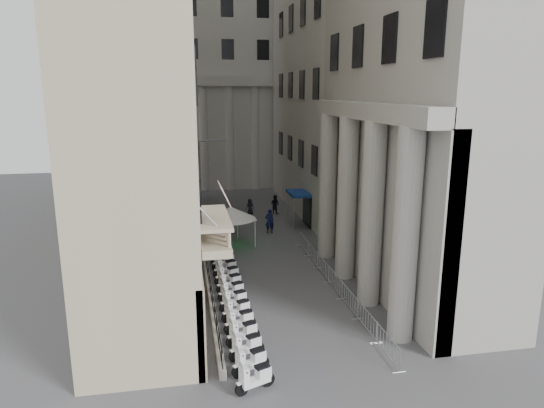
{
  "coord_description": "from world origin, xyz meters",
  "views": [
    {
      "loc": [
        -5.57,
        -13.54,
        11.46
      ],
      "look_at": [
        -0.09,
        15.73,
        4.5
      ],
      "focal_mm": 32.0,
      "sensor_mm": 36.0,
      "label": 1
    }
  ],
  "objects_px": {
    "scooter_0": "(256,390)",
    "info_kiosk": "(226,234)",
    "street_lamp": "(203,177)",
    "pedestrian_a": "(270,221)",
    "pedestrian_b": "(275,204)",
    "security_tent": "(240,214)"
  },
  "relations": [
    {
      "from": "scooter_0",
      "to": "pedestrian_a",
      "type": "height_order",
      "value": "pedestrian_a"
    },
    {
      "from": "scooter_0",
      "to": "pedestrian_a",
      "type": "xyz_separation_m",
      "value": [
        4.43,
        21.23,
        1.01
      ]
    },
    {
      "from": "scooter_0",
      "to": "pedestrian_b",
      "type": "bearing_deg",
      "value": -33.97
    },
    {
      "from": "security_tent",
      "to": "pedestrian_a",
      "type": "relative_size",
      "value": 1.86
    },
    {
      "from": "security_tent",
      "to": "info_kiosk",
      "type": "height_order",
      "value": "security_tent"
    },
    {
      "from": "info_kiosk",
      "to": "pedestrian_b",
      "type": "height_order",
      "value": "info_kiosk"
    },
    {
      "from": "security_tent",
      "to": "info_kiosk",
      "type": "distance_m",
      "value": 1.93
    },
    {
      "from": "pedestrian_a",
      "to": "info_kiosk",
      "type": "bearing_deg",
      "value": 36.46
    },
    {
      "from": "pedestrian_a",
      "to": "pedestrian_b",
      "type": "distance_m",
      "value": 6.5
    },
    {
      "from": "scooter_0",
      "to": "pedestrian_a",
      "type": "distance_m",
      "value": 21.71
    },
    {
      "from": "info_kiosk",
      "to": "pedestrian_a",
      "type": "distance_m",
      "value": 4.71
    },
    {
      "from": "security_tent",
      "to": "pedestrian_a",
      "type": "height_order",
      "value": "security_tent"
    },
    {
      "from": "street_lamp",
      "to": "scooter_0",
      "type": "bearing_deg",
      "value": -105.79
    },
    {
      "from": "info_kiosk",
      "to": "pedestrian_b",
      "type": "distance_m",
      "value": 10.57
    },
    {
      "from": "scooter_0",
      "to": "info_kiosk",
      "type": "xyz_separation_m",
      "value": [
        0.61,
        18.47,
        0.95
      ]
    },
    {
      "from": "security_tent",
      "to": "street_lamp",
      "type": "height_order",
      "value": "street_lamp"
    },
    {
      "from": "pedestrian_a",
      "to": "street_lamp",
      "type": "bearing_deg",
      "value": -22.83
    },
    {
      "from": "street_lamp",
      "to": "info_kiosk",
      "type": "xyz_separation_m",
      "value": [
        1.39,
        -5.01,
        -3.49
      ]
    },
    {
      "from": "pedestrian_a",
      "to": "pedestrian_b",
      "type": "xyz_separation_m",
      "value": [
        1.68,
        6.28,
        -0.08
      ]
    },
    {
      "from": "info_kiosk",
      "to": "scooter_0",
      "type": "bearing_deg",
      "value": -88.36
    },
    {
      "from": "street_lamp",
      "to": "info_kiosk",
      "type": "distance_m",
      "value": 6.27
    },
    {
      "from": "info_kiosk",
      "to": "pedestrian_b",
      "type": "xyz_separation_m",
      "value": [
        5.49,
        9.04,
        -0.03
      ]
    }
  ]
}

